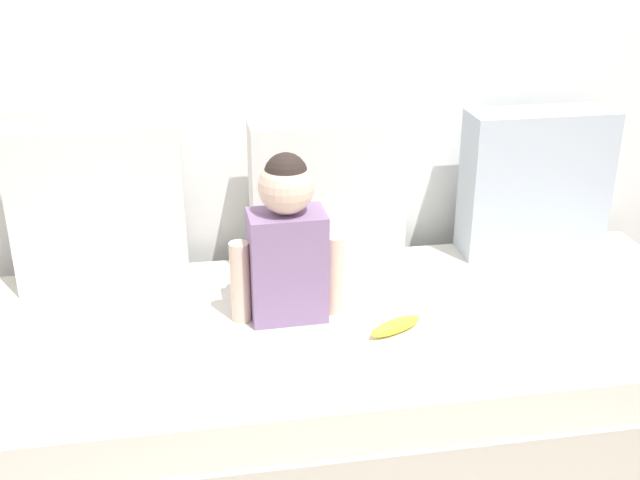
# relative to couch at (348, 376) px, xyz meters

# --- Properties ---
(ground_plane) EXTENTS (12.00, 12.00, 0.00)m
(ground_plane) POSITION_rel_couch_xyz_m (0.00, 0.00, -0.19)
(ground_plane) COLOR brown
(couch) EXTENTS (2.26, 0.92, 0.39)m
(couch) POSITION_rel_couch_xyz_m (0.00, 0.00, 0.00)
(couch) COLOR beige
(couch) RESTS_ON ground
(throw_pillow_left) EXTENTS (0.51, 0.16, 0.50)m
(throw_pillow_left) POSITION_rel_couch_xyz_m (-0.70, 0.36, 0.45)
(throw_pillow_left) COLOR silver
(throw_pillow_left) RESTS_ON couch
(throw_pillow_center) EXTENTS (0.48, 0.16, 0.48)m
(throw_pillow_center) POSITION_rel_couch_xyz_m (0.00, 0.36, 0.44)
(throw_pillow_center) COLOR silver
(throw_pillow_center) RESTS_ON couch
(throw_pillow_right) EXTENTS (0.48, 0.16, 0.48)m
(throw_pillow_right) POSITION_rel_couch_xyz_m (0.70, 0.36, 0.44)
(throw_pillow_right) COLOR #B2BCC6
(throw_pillow_right) RESTS_ON couch
(toddler) EXTENTS (0.32, 0.15, 0.49)m
(toddler) POSITION_rel_couch_xyz_m (-0.17, 0.04, 0.44)
(toddler) COLOR gray
(toddler) RESTS_ON couch
(banana) EXTENTS (0.17, 0.11, 0.04)m
(banana) POSITION_rel_couch_xyz_m (0.11, -0.10, 0.22)
(banana) COLOR yellow
(banana) RESTS_ON couch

